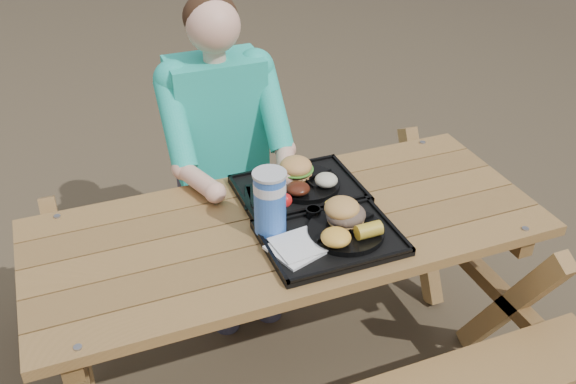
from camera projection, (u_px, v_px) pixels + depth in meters
name	position (u px, v px, depth m)	size (l,w,h in m)	color
ground	(288.00, 370.00, 2.65)	(60.00, 60.00, 0.00)	#999999
picnic_table	(288.00, 303.00, 2.45)	(1.80, 1.49, 0.75)	#999999
tray_near	(330.00, 239.00, 2.15)	(0.45, 0.35, 0.02)	black
tray_far	(299.00, 191.00, 2.40)	(0.45, 0.35, 0.02)	black
plate_near	(346.00, 231.00, 2.16)	(0.26, 0.26, 0.02)	black
plate_far	(305.00, 184.00, 2.41)	(0.26, 0.26, 0.02)	black
napkin_stack	(296.00, 248.00, 2.08)	(0.16, 0.16, 0.02)	white
soda_cup	(270.00, 203.00, 2.12)	(0.11, 0.11, 0.22)	blue
condiment_bbq	(313.00, 212.00, 2.24)	(0.05, 0.05, 0.03)	black
condiment_mustard	(332.00, 207.00, 2.26)	(0.06, 0.06, 0.03)	gold
sandwich	(346.00, 205.00, 2.15)	(0.13, 0.13, 0.13)	#D09349
mac_cheese	(336.00, 237.00, 2.07)	(0.10, 0.10, 0.05)	yellow
corn_cob	(369.00, 230.00, 2.10)	(0.09, 0.09, 0.05)	gold
cutlery_far	(252.00, 196.00, 2.35)	(0.03, 0.15, 0.01)	black
burger	(296.00, 162.00, 2.41)	(0.13, 0.13, 0.11)	#D7924C
baked_beans	(298.00, 188.00, 2.32)	(0.09, 0.09, 0.04)	#471A0E
potato_salad	(326.00, 180.00, 2.37)	(0.09, 0.09, 0.05)	beige
diner	(222.00, 167.00, 2.78)	(0.48, 0.84, 1.28)	#19B49D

